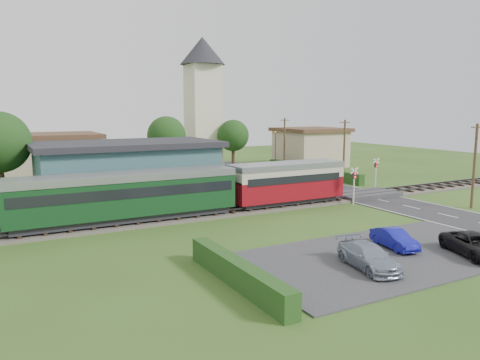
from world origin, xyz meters
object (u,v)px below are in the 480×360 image
equipment_hut (38,200)px  crossing_signal_near (354,181)px  car_park_dark (475,245)px  station_building (127,171)px  pedestrian_near (210,192)px  car_on_road (299,176)px  house_east (310,147)px  car_park_silver (369,256)px  train (79,199)px  house_west (49,158)px  crossing_signal_far (376,169)px  car_park_blue (394,239)px  church_tower (203,94)px

equipment_hut → crossing_signal_near: 25.04m
equipment_hut → car_park_dark: size_ratio=0.58×
station_building → pedestrian_near: size_ratio=9.99×
car_on_road → house_east: bearing=-34.3°
pedestrian_near → car_park_silver: bearing=110.9°
station_building → train: 10.66m
equipment_hut → house_west: (3.00, 19.80, 1.04)m
station_building → house_west: (-5.00, 14.01, 0.10)m
crossing_signal_far → car_park_blue: crossing_signal_far is taller
train → house_east: house_east is taller
station_building → house_east: 32.70m
car_park_silver → car_park_dark: bearing=-0.4°
church_tower → pedestrian_near: (-9.63, -23.07, -8.97)m
train → car_park_dark: bearing=-42.0°
train → house_west: size_ratio=4.00×
church_tower → pedestrian_near: 26.56m
crossing_signal_near → car_on_road: crossing_signal_near is taller
house_east → station_building: bearing=-156.6°
car_on_road → car_park_dark: size_ratio=0.74×
car_park_silver → car_on_road: bearing=71.8°
church_tower → car_park_blue: church_tower is taller
church_tower → car_park_dark: bearing=-93.2°
crossing_signal_far → crossing_signal_near: bearing=-146.3°
station_building → car_park_silver: size_ratio=3.75×
church_tower → house_west: (-20.00, -3.00, -7.43)m
station_building → house_west: size_ratio=1.48×
house_west → crossing_signal_near: (21.40, -25.41, -0.65)m
church_tower → crossing_signal_far: church_tower is taller
station_building → car_park_silver: 25.01m
crossing_signal_far → car_park_blue: size_ratio=0.96×
house_west → pedestrian_near: (10.37, -20.07, -1.54)m
house_west → car_park_silver: (10.93, -38.23, -2.09)m
house_east → pedestrian_near: size_ratio=5.50×
crossing_signal_near → pedestrian_near: bearing=154.2°
house_east → car_on_road: size_ratio=2.70×
station_building → car_park_blue: station_building is taller
train → house_east: 41.94m
train → crossing_signal_far: size_ratio=13.18×
house_west → car_park_blue: 39.24m
car_park_silver → pedestrian_near: (-0.56, 18.16, 0.55)m
train → house_west: bearing=88.3°
equipment_hut → car_park_dark: bearing=-43.7°
crossing_signal_near → car_park_dark: (-3.78, -14.09, -1.45)m
church_tower → crossing_signal_far: bearing=-70.0°
train → car_park_dark: 24.70m
car_on_road → car_park_blue: car_park_blue is taller
pedestrian_near → car_park_dark: bearing=129.6°
crossing_signal_near → pedestrian_near: (-11.03, 5.34, -0.89)m
crossing_signal_far → pedestrian_near: size_ratio=2.05×
church_tower → house_east: size_ratio=2.00×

